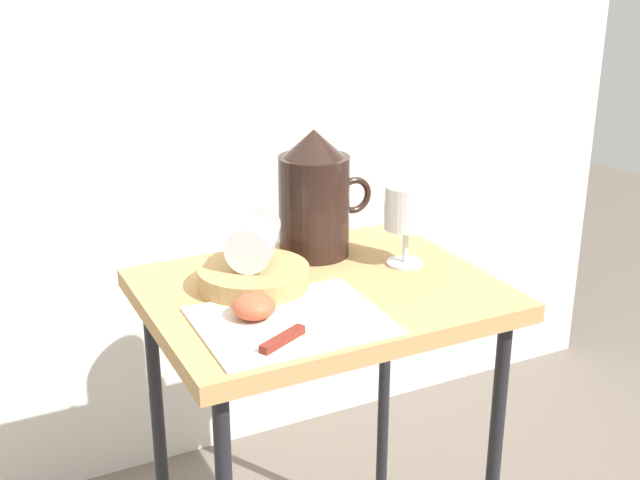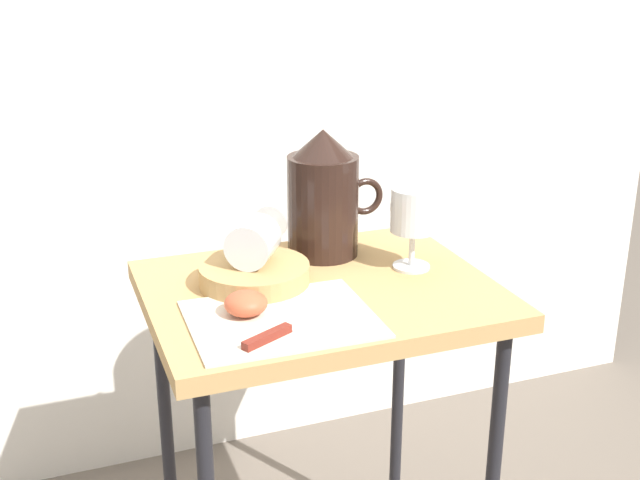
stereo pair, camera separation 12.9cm
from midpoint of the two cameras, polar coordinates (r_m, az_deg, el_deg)
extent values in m
cube|color=silver|center=(1.83, -5.21, 15.40)|extent=(2.40, 0.03, 2.13)
cube|color=tan|center=(1.32, 2.79, -3.91)|extent=(0.56, 0.44, 0.03)
cylinder|color=black|center=(1.58, -8.33, -14.08)|extent=(0.02, 0.02, 0.66)
cylinder|color=black|center=(1.72, 7.68, -10.98)|extent=(0.02, 0.02, 0.66)
cube|color=beige|center=(1.20, 0.35, -5.64)|extent=(0.28, 0.22, 0.00)
cylinder|color=tan|center=(1.32, -1.85, -2.49)|extent=(0.18, 0.18, 0.03)
cylinder|color=black|center=(1.43, 2.79, 2.36)|extent=(0.13, 0.13, 0.18)
cylinder|color=#D1661E|center=(1.44, 2.77, 1.00)|extent=(0.12, 0.12, 0.10)
cone|color=black|center=(1.40, 2.87, 6.80)|extent=(0.11, 0.11, 0.05)
torus|color=black|center=(1.46, 5.73, 3.02)|extent=(0.07, 0.01, 0.07)
cylinder|color=silver|center=(1.41, 9.05, -1.89)|extent=(0.06, 0.06, 0.00)
cylinder|color=silver|center=(1.40, 9.13, -0.62)|extent=(0.01, 0.01, 0.06)
cylinder|color=silver|center=(1.37, 9.28, 2.06)|extent=(0.08, 0.08, 0.08)
cylinder|color=#D1661E|center=(1.38, 9.24, 1.41)|extent=(0.07, 0.07, 0.04)
cylinder|color=silver|center=(1.30, -1.92, -0.20)|extent=(0.10, 0.10, 0.07)
cylinder|color=silver|center=(1.36, -1.19, 0.77)|extent=(0.04, 0.06, 0.01)
cylinder|color=silver|center=(1.39, -0.87, 1.20)|extent=(0.05, 0.04, 0.06)
ellipsoid|color=#C15133|center=(1.20, -2.19, -4.55)|extent=(0.06, 0.06, 0.04)
cube|color=silver|center=(1.21, 3.16, -5.33)|extent=(0.13, 0.08, 0.00)
cube|color=maroon|center=(1.13, -0.47, -6.91)|extent=(0.08, 0.05, 0.01)
camera|label=1|loc=(0.06, -87.14, 1.05)|focal=45.50mm
camera|label=2|loc=(0.06, 92.86, -1.05)|focal=45.50mm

